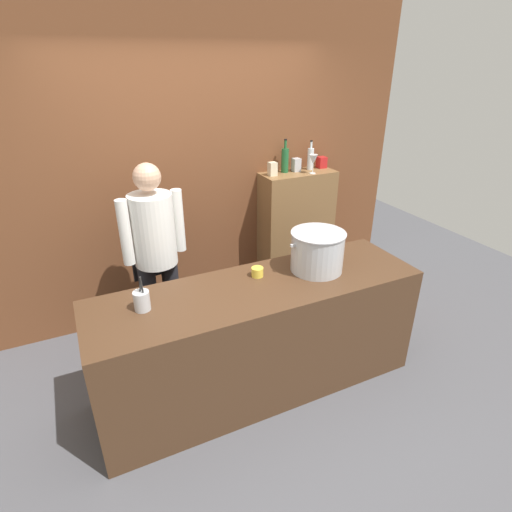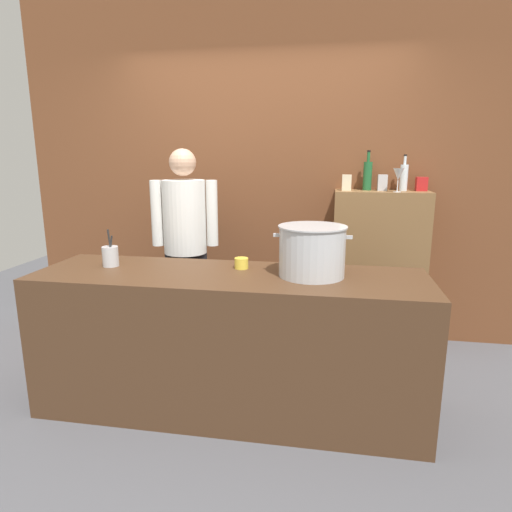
{
  "view_description": "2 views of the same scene",
  "coord_description": "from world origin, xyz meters",
  "px_view_note": "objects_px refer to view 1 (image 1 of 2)",
  "views": [
    {
      "loc": [
        -1.1,
        -2.25,
        2.36
      ],
      "look_at": [
        0.16,
        0.38,
        0.94
      ],
      "focal_mm": 28.73,
      "sensor_mm": 36.0,
      "label": 1
    },
    {
      "loc": [
        0.61,
        -2.52,
        1.6
      ],
      "look_at": [
        0.1,
        0.41,
        0.92
      ],
      "focal_mm": 30.73,
      "sensor_mm": 36.0,
      "label": 2
    }
  ],
  "objects_px": {
    "butter_jar": "(257,272)",
    "spice_tin_silver": "(296,165)",
    "stockpot_large": "(317,251)",
    "wine_glass_short": "(313,160)",
    "spice_tin_red": "(322,162)",
    "chef": "(155,249)",
    "utensil_crock": "(142,300)",
    "spice_tin_cream": "(272,169)",
    "wine_bottle_clear": "(310,158)",
    "wine_bottle_green": "(285,160)"
  },
  "relations": [
    {
      "from": "wine_bottle_clear",
      "to": "wine_bottle_green",
      "type": "distance_m",
      "value": 0.29
    },
    {
      "from": "stockpot_large",
      "to": "utensil_crock",
      "type": "height_order",
      "value": "stockpot_large"
    },
    {
      "from": "wine_bottle_clear",
      "to": "wine_glass_short",
      "type": "bearing_deg",
      "value": -113.26
    },
    {
      "from": "wine_bottle_green",
      "to": "spice_tin_silver",
      "type": "bearing_deg",
      "value": -8.31
    },
    {
      "from": "spice_tin_red",
      "to": "spice_tin_cream",
      "type": "height_order",
      "value": "spice_tin_cream"
    },
    {
      "from": "chef",
      "to": "wine_bottle_green",
      "type": "relative_size",
      "value": 5.14
    },
    {
      "from": "wine_bottle_green",
      "to": "wine_glass_short",
      "type": "relative_size",
      "value": 1.75
    },
    {
      "from": "stockpot_large",
      "to": "butter_jar",
      "type": "distance_m",
      "value": 0.47
    },
    {
      "from": "stockpot_large",
      "to": "utensil_crock",
      "type": "xyz_separation_m",
      "value": [
        -1.3,
        0.01,
        -0.08
      ]
    },
    {
      "from": "spice_tin_red",
      "to": "spice_tin_cream",
      "type": "bearing_deg",
      "value": -174.68
    },
    {
      "from": "butter_jar",
      "to": "wine_bottle_green",
      "type": "distance_m",
      "value": 1.49
    },
    {
      "from": "butter_jar",
      "to": "spice_tin_silver",
      "type": "relative_size",
      "value": 0.68
    },
    {
      "from": "chef",
      "to": "wine_glass_short",
      "type": "xyz_separation_m",
      "value": [
        1.65,
        0.29,
        0.49
      ]
    },
    {
      "from": "butter_jar",
      "to": "wine_glass_short",
      "type": "distance_m",
      "value": 1.52
    },
    {
      "from": "chef",
      "to": "spice_tin_cream",
      "type": "relative_size",
      "value": 12.95
    },
    {
      "from": "wine_bottle_clear",
      "to": "wine_bottle_green",
      "type": "bearing_deg",
      "value": 177.56
    },
    {
      "from": "wine_bottle_green",
      "to": "spice_tin_silver",
      "type": "height_order",
      "value": "wine_bottle_green"
    },
    {
      "from": "spice_tin_cream",
      "to": "wine_bottle_clear",
      "type": "bearing_deg",
      "value": 6.04
    },
    {
      "from": "utensil_crock",
      "to": "spice_tin_cream",
      "type": "relative_size",
      "value": 1.92
    },
    {
      "from": "wine_bottle_clear",
      "to": "spice_tin_red",
      "type": "xyz_separation_m",
      "value": [
        0.14,
        0.01,
        -0.06
      ]
    },
    {
      "from": "wine_bottle_clear",
      "to": "spice_tin_silver",
      "type": "relative_size",
      "value": 2.25
    },
    {
      "from": "stockpot_large",
      "to": "spice_tin_cream",
      "type": "bearing_deg",
      "value": 79.3
    },
    {
      "from": "butter_jar",
      "to": "spice_tin_red",
      "type": "relative_size",
      "value": 0.79
    },
    {
      "from": "butter_jar",
      "to": "wine_bottle_green",
      "type": "xyz_separation_m",
      "value": [
        0.84,
        1.12,
        0.51
      ]
    },
    {
      "from": "spice_tin_silver",
      "to": "spice_tin_red",
      "type": "bearing_deg",
      "value": 2.36
    },
    {
      "from": "chef",
      "to": "stockpot_large",
      "type": "relative_size",
      "value": 3.58
    },
    {
      "from": "butter_jar",
      "to": "spice_tin_silver",
      "type": "distance_m",
      "value": 1.53
    },
    {
      "from": "butter_jar",
      "to": "spice_tin_cream",
      "type": "bearing_deg",
      "value": 57.7
    },
    {
      "from": "chef",
      "to": "utensil_crock",
      "type": "relative_size",
      "value": 6.73
    },
    {
      "from": "spice_tin_cream",
      "to": "wine_glass_short",
      "type": "bearing_deg",
      "value": -15.02
    },
    {
      "from": "wine_glass_short",
      "to": "spice_tin_silver",
      "type": "distance_m",
      "value": 0.19
    },
    {
      "from": "stockpot_large",
      "to": "spice_tin_red",
      "type": "distance_m",
      "value": 1.49
    },
    {
      "from": "stockpot_large",
      "to": "spice_tin_silver",
      "type": "distance_m",
      "value": 1.34
    },
    {
      "from": "spice_tin_silver",
      "to": "chef",
      "type": "bearing_deg",
      "value": -164.22
    },
    {
      "from": "wine_glass_short",
      "to": "spice_tin_silver",
      "type": "relative_size",
      "value": 1.44
    },
    {
      "from": "chef",
      "to": "utensil_crock",
      "type": "xyz_separation_m",
      "value": [
        -0.26,
        -0.74,
        0.0
      ]
    },
    {
      "from": "utensil_crock",
      "to": "wine_glass_short",
      "type": "height_order",
      "value": "wine_glass_short"
    },
    {
      "from": "chef",
      "to": "spice_tin_silver",
      "type": "xyz_separation_m",
      "value": [
        1.55,
        0.44,
        0.42
      ]
    },
    {
      "from": "spice_tin_cream",
      "to": "chef",
      "type": "bearing_deg",
      "value": -162.62
    },
    {
      "from": "stockpot_large",
      "to": "wine_glass_short",
      "type": "height_order",
      "value": "wine_glass_short"
    },
    {
      "from": "butter_jar",
      "to": "spice_tin_cream",
      "type": "relative_size",
      "value": 0.69
    },
    {
      "from": "butter_jar",
      "to": "chef",
      "type": "bearing_deg",
      "value": 132.18
    },
    {
      "from": "wine_glass_short",
      "to": "spice_tin_red",
      "type": "relative_size",
      "value": 1.66
    },
    {
      "from": "wine_bottle_green",
      "to": "spice_tin_red",
      "type": "height_order",
      "value": "wine_bottle_green"
    },
    {
      "from": "butter_jar",
      "to": "wine_bottle_green",
      "type": "height_order",
      "value": "wine_bottle_green"
    },
    {
      "from": "butter_jar",
      "to": "wine_bottle_clear",
      "type": "distance_m",
      "value": 1.65
    },
    {
      "from": "butter_jar",
      "to": "spice_tin_silver",
      "type": "xyz_separation_m",
      "value": [
        0.96,
        1.1,
        0.45
      ]
    },
    {
      "from": "stockpot_large",
      "to": "butter_jar",
      "type": "xyz_separation_m",
      "value": [
        -0.45,
        0.1,
        -0.12
      ]
    },
    {
      "from": "chef",
      "to": "wine_bottle_clear",
      "type": "xyz_separation_m",
      "value": [
        1.72,
        0.44,
        0.47
      ]
    },
    {
      "from": "utensil_crock",
      "to": "wine_bottle_green",
      "type": "distance_m",
      "value": 2.13
    }
  ]
}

